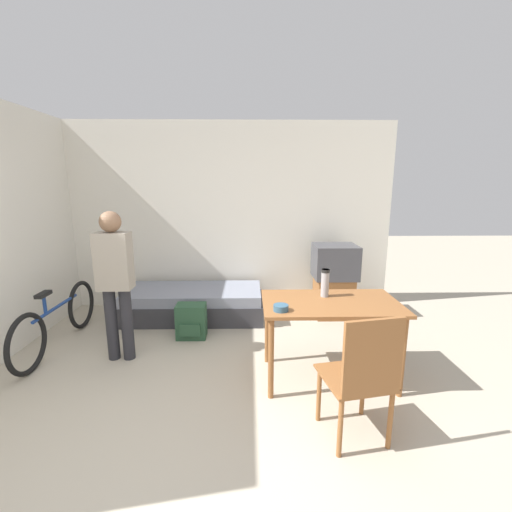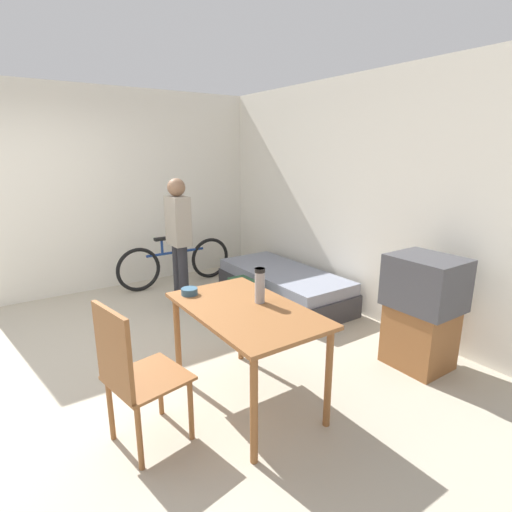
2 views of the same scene
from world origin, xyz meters
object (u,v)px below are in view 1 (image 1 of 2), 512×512
(bicycle, at_px, (58,321))
(backpack, at_px, (191,321))
(mate_bowl, at_px, (281,308))
(daybed, at_px, (194,303))
(tv, at_px, (334,279))
(dining_table, at_px, (330,311))
(thermos_flask, at_px, (325,282))
(person_standing, at_px, (115,276))
(wooden_chair, at_px, (363,374))

(bicycle, xyz_separation_m, backpack, (1.47, 0.21, -0.11))
(mate_bowl, bearing_deg, daybed, 120.45)
(tv, relative_size, dining_table, 0.81)
(dining_table, xyz_separation_m, thermos_flask, (-0.03, 0.15, 0.24))
(dining_table, xyz_separation_m, mate_bowl, (-0.48, -0.22, 0.12))
(person_standing, distance_m, backpack, 1.08)
(bicycle, distance_m, backpack, 1.49)
(tv, xyz_separation_m, person_standing, (-2.55, -1.16, 0.37))
(person_standing, bearing_deg, tv, 24.49)
(person_standing, xyz_separation_m, thermos_flask, (2.09, -0.26, 0.01))
(dining_table, bearing_deg, thermos_flask, 100.59)
(daybed, bearing_deg, person_standing, -117.53)
(person_standing, bearing_deg, mate_bowl, -21.01)
(backpack, bearing_deg, daybed, 96.14)
(dining_table, height_order, backpack, dining_table)
(tv, xyz_separation_m, backpack, (-1.88, -0.67, -0.33))
(backpack, bearing_deg, mate_bowl, -49.03)
(daybed, height_order, person_standing, person_standing)
(wooden_chair, bearing_deg, backpack, 130.11)
(daybed, height_order, bicycle, bicycle)
(daybed, relative_size, person_standing, 1.21)
(tv, bearing_deg, thermos_flask, -107.66)
(daybed, bearing_deg, wooden_chair, -57.24)
(mate_bowl, bearing_deg, thermos_flask, 38.97)
(thermos_flask, height_order, backpack, thermos_flask)
(tv, distance_m, person_standing, 2.82)
(dining_table, relative_size, bicycle, 0.73)
(daybed, relative_size, dining_table, 1.51)
(dining_table, bearing_deg, mate_bowl, -155.30)
(tv, relative_size, mate_bowl, 7.78)
(wooden_chair, xyz_separation_m, thermos_flask, (-0.06, 1.01, 0.36))
(wooden_chair, height_order, backpack, wooden_chair)
(bicycle, xyz_separation_m, mate_bowl, (2.44, -0.91, 0.48))
(backpack, bearing_deg, person_standing, -143.67)
(dining_table, xyz_separation_m, person_standing, (-2.12, 0.41, 0.23))
(person_standing, bearing_deg, daybed, 62.47)
(tv, height_order, wooden_chair, tv)
(wooden_chair, distance_m, bicycle, 3.34)
(wooden_chair, height_order, bicycle, wooden_chair)
(person_standing, relative_size, mate_bowl, 12.07)
(tv, xyz_separation_m, wooden_chair, (-0.40, -2.43, 0.02))
(wooden_chair, distance_m, mate_bowl, 0.86)
(dining_table, relative_size, thermos_flask, 4.66)
(daybed, height_order, thermos_flask, thermos_flask)
(tv, height_order, person_standing, person_standing)
(dining_table, relative_size, mate_bowl, 9.64)
(thermos_flask, bearing_deg, tv, 72.34)
(mate_bowl, xyz_separation_m, backpack, (-0.97, 1.12, -0.59))
(mate_bowl, bearing_deg, backpack, 130.97)
(daybed, distance_m, wooden_chair, 2.89)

